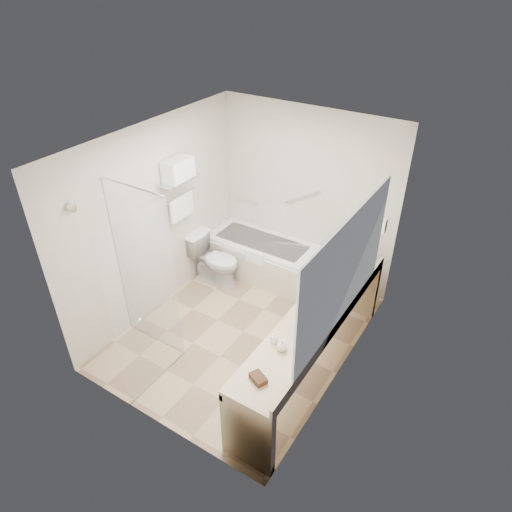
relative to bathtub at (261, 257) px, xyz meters
The scene contains 25 objects.
floor 1.36m from the bathtub, 68.05° to the right, with size 3.20×3.20×0.00m, color tan.
ceiling 2.59m from the bathtub, 68.05° to the right, with size 2.60×3.20×0.10m, color silver.
wall_back 1.15m from the bathtub, 35.84° to the left, with size 2.60×0.10×2.50m, color beige.
wall_front 3.04m from the bathtub, 80.02° to the right, with size 2.60×0.10×2.50m, color beige.
wall_left 1.77m from the bathtub, 122.86° to the right, with size 0.10×3.20×2.50m, color beige.
wall_right 2.39m from the bathtub, 34.55° to the right, with size 0.10×3.20×2.50m, color beige.
bathtub is the anchor object (origin of this frame).
grab_bar_short 0.87m from the bathtub, 144.55° to the left, with size 0.03×0.03×0.40m, color silver.
grab_bar_long 1.12m from the bathtub, 35.51° to the left, with size 0.03×0.03×0.60m, color silver.
shower_enclosure 2.31m from the bathtub, 93.47° to the right, with size 0.96×0.91×2.11m.
towel_shelf 1.85m from the bathtub, 127.02° to the right, with size 0.24×0.55×0.81m.
vanity_counter 2.09m from the bathtub, 42.35° to the right, with size 0.55×2.70×0.95m.
sink 1.92m from the bathtub, 32.47° to the right, with size 0.40×0.52×0.14m, color white.
faucet 2.07m from the bathtub, 30.20° to the right, with size 0.03×0.03×0.14m, color silver.
mirror 2.60m from the bathtub, 37.82° to the right, with size 0.02×2.00×1.20m, color silver.
hairdryer_unit 2.12m from the bathtub, ahead, with size 0.08×0.10×0.18m, color silver.
toilet 0.71m from the bathtub, 129.87° to the right, with size 0.42×0.75×0.74m, color white.
amenity_basket 2.92m from the bathtub, 58.84° to the right, with size 0.16×0.11×0.05m, color #4B2D1B.
soap_bottle_a 2.45m from the bathtub, 55.30° to the right, with size 0.05×0.12×0.05m, color silver.
soap_bottle_b 2.56m from the bathtub, 53.72° to the right, with size 0.10×0.13×0.10m, color silver.
water_bottle_left 1.74m from the bathtub, 13.19° to the right, with size 0.06×0.06×0.21m.
water_bottle_mid 1.66m from the bathtub, ahead, with size 0.06×0.06×0.20m.
water_bottle_right 1.68m from the bathtub, ahead, with size 0.06×0.06×0.18m.
drinking_glass_near 1.82m from the bathtub, 30.03° to the right, with size 0.07×0.07×0.09m, color silver.
drinking_glass_far 1.69m from the bathtub, 18.85° to the right, with size 0.06×0.06×0.08m, color silver.
Camera 1 is at (2.46, -3.58, 4.06)m, focal length 32.00 mm.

